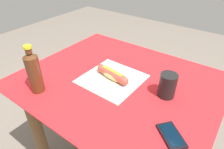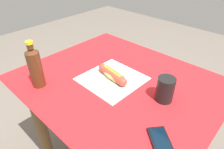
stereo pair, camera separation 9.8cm
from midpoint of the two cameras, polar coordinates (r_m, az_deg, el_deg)
The scene contains 6 objects.
dining_table at distance 1.10m, azimuth 4.20°, elevation -8.00°, with size 0.98×0.83×0.73m.
paper_wrapper at distance 1.01m, azimuth 2.77°, elevation -1.36°, with size 0.29×0.29×0.01m, color silver.
hot_dog at distance 1.00m, azimuth 2.85°, elevation -0.07°, with size 0.21×0.07×0.05m.
cell_phone at distance 0.76m, azimuth 17.68°, elevation -18.07°, with size 0.13×0.13×0.01m.
soda_bottle at distance 0.97m, azimuth -18.75°, elevation 1.97°, with size 0.06×0.06×0.23m.
drinking_cup at distance 0.90m, azimuth 18.24°, elevation -4.21°, with size 0.08×0.08×0.11m, color black.
Camera 2 is at (0.54, -0.62, 1.32)m, focal length 31.49 mm.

